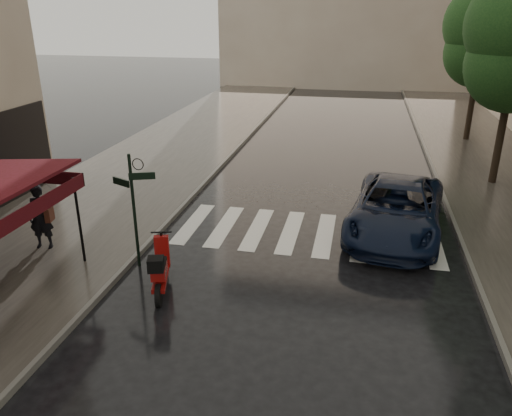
% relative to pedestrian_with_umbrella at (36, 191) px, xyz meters
% --- Properties ---
extents(ground, '(120.00, 120.00, 0.00)m').
position_rel_pedestrian_with_umbrella_xyz_m(ground, '(4.17, -3.29, -1.81)').
color(ground, black).
rests_on(ground, ground).
extents(sidewalk_near, '(6.00, 60.00, 0.12)m').
position_rel_pedestrian_with_umbrella_xyz_m(sidewalk_near, '(-0.33, 8.71, -1.75)').
color(sidewalk_near, '#38332D').
rests_on(sidewalk_near, ground).
extents(sidewalk_far, '(5.50, 60.00, 0.12)m').
position_rel_pedestrian_with_umbrella_xyz_m(sidewalk_far, '(14.42, 8.71, -1.75)').
color(sidewalk_far, '#38332D').
rests_on(sidewalk_far, ground).
extents(curb_near, '(0.12, 60.00, 0.16)m').
position_rel_pedestrian_with_umbrella_xyz_m(curb_near, '(2.72, 8.71, -1.73)').
color(curb_near, '#595651').
rests_on(curb_near, ground).
extents(curb_far, '(0.12, 60.00, 0.16)m').
position_rel_pedestrian_with_umbrella_xyz_m(curb_far, '(11.62, 8.71, -1.73)').
color(curb_far, '#595651').
rests_on(curb_far, ground).
extents(crosswalk, '(7.85, 3.20, 0.01)m').
position_rel_pedestrian_with_umbrella_xyz_m(crosswalk, '(7.15, 2.71, -1.80)').
color(crosswalk, silver).
rests_on(crosswalk, ground).
extents(signpost, '(1.17, 0.29, 3.10)m').
position_rel_pedestrian_with_umbrella_xyz_m(signpost, '(2.98, -0.29, 0.02)').
color(signpost, black).
rests_on(signpost, ground).
extents(tree_far, '(3.80, 3.80, 8.16)m').
position_rel_pedestrian_with_umbrella_xyz_m(tree_far, '(13.87, 15.71, 3.65)').
color(tree_far, black).
rests_on(tree_far, sidewalk_far).
extents(pedestrian_with_umbrella, '(1.29, 1.31, 2.55)m').
position_rel_pedestrian_with_umbrella_xyz_m(pedestrian_with_umbrella, '(0.00, 0.00, 0.00)').
color(pedestrian_with_umbrella, black).
rests_on(pedestrian_with_umbrella, sidewalk_near).
extents(scooter, '(0.84, 1.90, 1.28)m').
position_rel_pedestrian_with_umbrella_xyz_m(scooter, '(4.04, -1.38, -1.22)').
color(scooter, black).
rests_on(scooter, ground).
extents(parked_car, '(3.34, 5.93, 1.56)m').
position_rel_pedestrian_with_umbrella_xyz_m(parked_car, '(9.74, 3.30, -1.03)').
color(parked_car, black).
rests_on(parked_car, ground).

